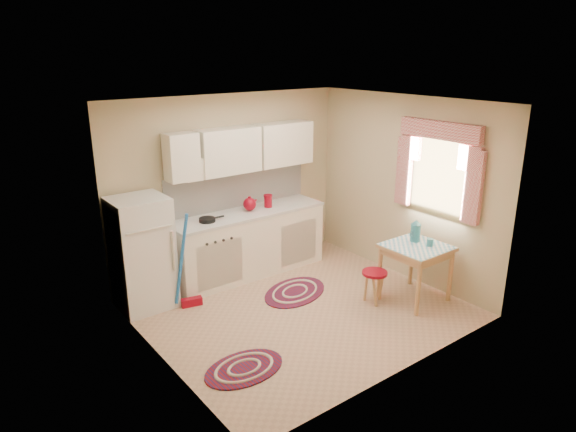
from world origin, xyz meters
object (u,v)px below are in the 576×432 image
at_px(base_cabinets, 248,244).
at_px(stool, 374,287).
at_px(table, 415,273).
at_px(fridge, 142,253).

bearing_deg(base_cabinets, stool, -66.02).
relative_size(base_cabinets, table, 3.12).
relative_size(fridge, stool, 3.33).
height_order(table, stool, table).
xyz_separation_m(fridge, base_cabinets, (1.56, 0.05, -0.26)).
bearing_deg(table, base_cabinets, 122.45).
bearing_deg(base_cabinets, fridge, -178.16).
xyz_separation_m(table, stool, (-0.48, 0.24, -0.15)).
relative_size(fridge, base_cabinets, 0.62).
xyz_separation_m(base_cabinets, table, (1.24, -1.95, -0.08)).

